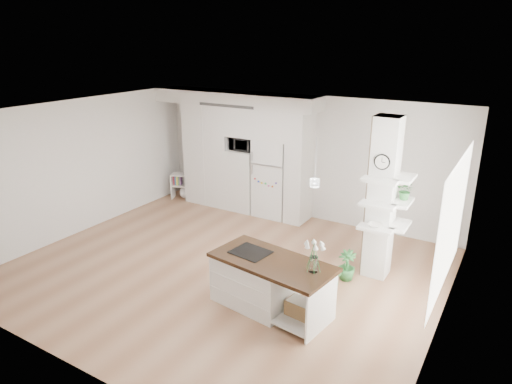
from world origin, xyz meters
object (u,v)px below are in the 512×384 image
(kitchen_island, at_px, (261,279))
(floor_plant_a, at_px, (334,281))
(refrigerator, at_px, (273,178))
(bookshelf, at_px, (184,188))

(kitchen_island, relative_size, floor_plant_a, 4.02)
(refrigerator, height_order, kitchen_island, refrigerator)
(refrigerator, bearing_deg, bookshelf, -175.93)
(refrigerator, xyz_separation_m, floor_plant_a, (2.45, -2.48, -0.64))
(refrigerator, relative_size, bookshelf, 2.77)
(kitchen_island, bearing_deg, refrigerator, 124.30)
(kitchen_island, height_order, floor_plant_a, kitchen_island)
(bookshelf, distance_m, floor_plant_a, 5.42)
(refrigerator, relative_size, floor_plant_a, 3.71)
(refrigerator, xyz_separation_m, bookshelf, (-2.45, -0.17, -0.59))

